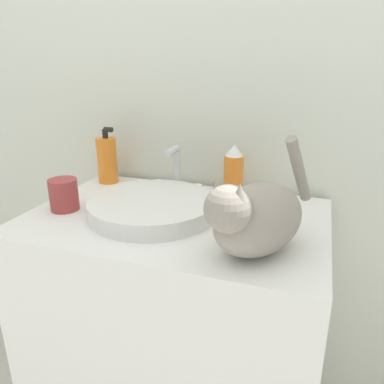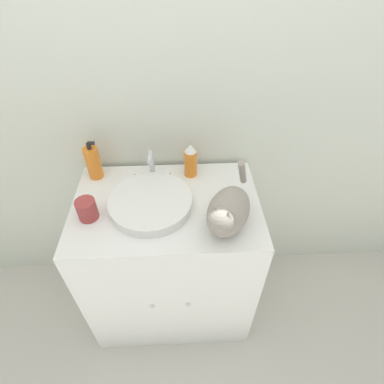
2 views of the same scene
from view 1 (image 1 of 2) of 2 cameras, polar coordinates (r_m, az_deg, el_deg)
name	(u,v)px [view 1 (image 1 of 2)]	position (r m, az deg, el deg)	size (l,w,h in m)	color
wall_back	(210,78)	(1.31, 2.79, 16.94)	(6.00, 0.05, 2.50)	silver
vanity_cabinet	(178,339)	(1.32, -2.16, -21.51)	(0.85, 0.58, 0.89)	white
sink_basin	(152,207)	(1.08, -6.06, -2.23)	(0.37, 0.37, 0.05)	white
faucet	(176,173)	(1.23, -2.39, 2.85)	(0.18, 0.10, 0.16)	silver
cat	(255,216)	(0.85, 9.63, -3.69)	(0.26, 0.36, 0.26)	gray
soap_bottle	(107,160)	(1.38, -12.80, 4.85)	(0.07, 0.07, 0.20)	orange
spray_bottle	(233,172)	(1.20, 6.34, 3.00)	(0.06, 0.06, 0.17)	orange
cup	(64,195)	(1.17, -18.96, -0.38)	(0.08, 0.08, 0.09)	#9E3838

